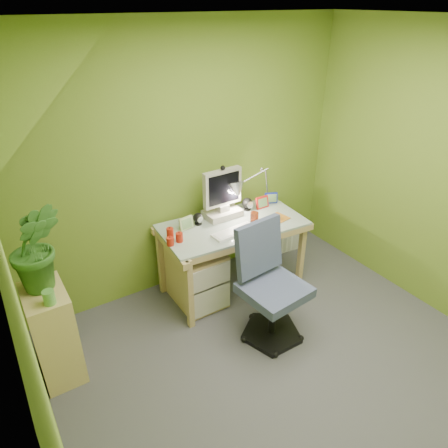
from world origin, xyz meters
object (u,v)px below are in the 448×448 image
desk_lamp (262,177)px  side_ledge (54,334)px  potted_plant (36,247)px  task_chair (274,288)px  desk (232,256)px  monitor (222,190)px  radiator (281,235)px

desk_lamp → side_ledge: size_ratio=0.77×
desk_lamp → potted_plant: 2.11m
side_ledge → task_chair: bearing=-19.1°
side_ledge → task_chair: task_chair is taller
desk_lamp → task_chair: 1.18m
desk → side_ledge: side_ledge is taller
monitor → potted_plant: potted_plant is taller
side_ledge → potted_plant: size_ratio=1.17×
side_ledge → radiator: bearing=10.5°
desk → desk_lamp: bearing=25.9°
radiator → side_ledge: bearing=-165.3°
task_chair → radiator: bearing=42.3°
desk_lamp → radiator: desk_lamp is taller
monitor → radiator: 1.12m
monitor → potted_plant: bearing=-169.9°
desk_lamp → radiator: 0.88m
side_ledge → potted_plant: 0.70m
task_chair → desk_lamp: bearing=53.9°
monitor → potted_plant: (-1.63, -0.33, 0.11)m
side_ledge → potted_plant: (0.04, 0.05, 0.70)m
desk_lamp → monitor: bearing=-168.6°
desk_lamp → radiator: size_ratio=1.48×
potted_plant → radiator: potted_plant is taller
desk_lamp → potted_plant: (-2.08, -0.33, 0.08)m
monitor → side_ledge: size_ratio=0.71×
task_chair → radiator: (0.91, 1.00, -0.29)m
potted_plant → radiator: (2.45, 0.41, -0.87)m
desk → desk_lamp: desk_lamp is taller
desk → monitor: (-0.00, 0.18, 0.61)m
monitor → desk_lamp: (0.45, 0.00, 0.03)m
task_chair → monitor: bearing=78.6°
monitor → task_chair: (-0.09, -0.92, -0.48)m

